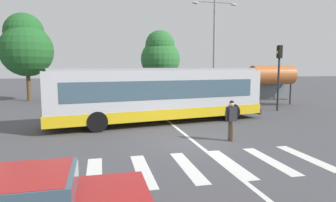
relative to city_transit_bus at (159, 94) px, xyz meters
The scene contains 15 objects.
ground_plane 4.91m from the city_transit_bus, 82.80° to the right, with size 160.00×160.00×0.00m, color #47474C.
city_transit_bus is the anchor object (origin of this frame).
pedestrian_crossing_street 5.32m from the city_transit_bus, 65.85° to the right, with size 0.57×0.34×1.72m.
parked_car_red 13.73m from the city_transit_bus, 113.31° to the left, with size 2.01×4.57×1.35m.
parked_car_teal 12.48m from the city_transit_bus, 103.02° to the left, with size 1.97×4.55×1.35m.
parked_car_charcoal 12.70m from the city_transit_bus, 91.20° to the left, with size 2.01×4.57×1.35m.
parked_car_black 12.53m from the city_transit_bus, 78.66° to the left, with size 1.99×4.56×1.35m.
parked_car_white 13.41m from the city_transit_bus, 66.92° to the left, with size 1.92×4.52×1.35m.
traffic_light_far_corner 9.66m from the city_transit_bus, 15.77° to the left, with size 0.33×0.32×4.64m.
bus_stop_shelter 12.02m from the city_transit_bus, 28.03° to the left, with size 3.65×1.54×3.25m.
twin_arm_street_lamp 11.19m from the city_transit_bus, 51.66° to the left, with size 4.07×0.32×8.77m.
background_tree_left 17.10m from the city_transit_bus, 125.67° to the left, with size 4.74×4.74×8.07m.
background_tree_right 17.57m from the city_transit_bus, 78.32° to the left, with size 4.44×4.44×7.25m.
crosswalk_painted_stripes 7.74m from the city_transit_bus, 88.88° to the right, with size 7.54×2.98×0.01m.
lane_center_line 3.11m from the city_transit_bus, 77.06° to the right, with size 0.16×24.00×0.01m, color silver.
Camera 1 is at (-3.73, -11.52, 3.08)m, focal length 31.57 mm.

